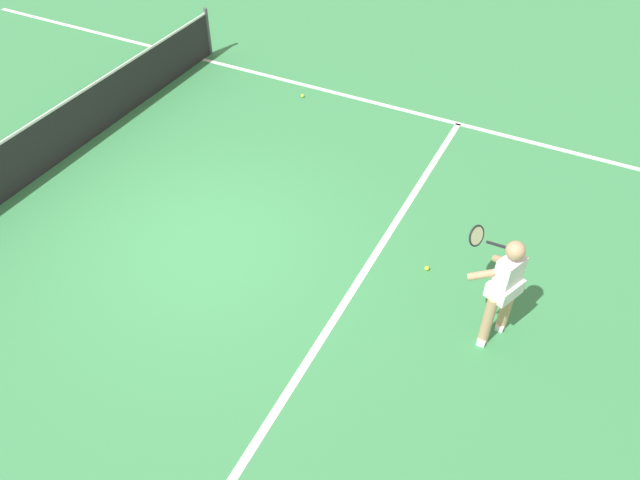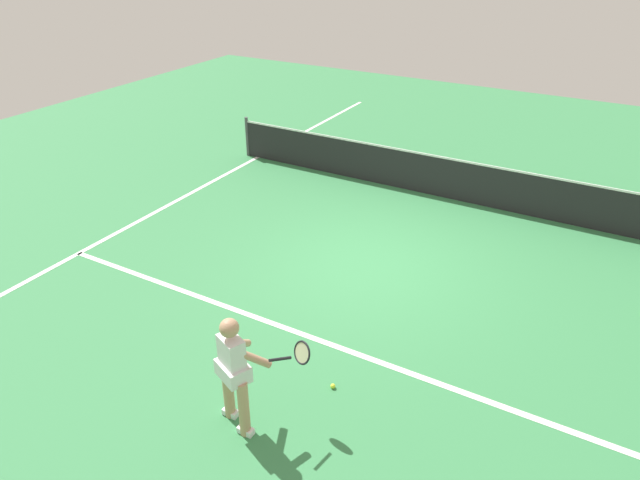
{
  "view_description": "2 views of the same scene",
  "coord_description": "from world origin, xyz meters",
  "views": [
    {
      "loc": [
        -5.15,
        -4.43,
        6.14
      ],
      "look_at": [
        -0.11,
        -1.88,
        0.95
      ],
      "focal_mm": 34.88,
      "sensor_mm": 36.0,
      "label": 1
    },
    {
      "loc": [
        3.59,
        -8.02,
        5.31
      ],
      "look_at": [
        -0.19,
        -1.4,
        1.12
      ],
      "focal_mm": 32.59,
      "sensor_mm": 36.0,
      "label": 2
    }
  ],
  "objects": [
    {
      "name": "court_net",
      "position": [
        0.0,
        3.4,
        0.47
      ],
      "size": [
        10.21,
        0.08,
        1.0
      ],
      "color": "#4C4C51",
      "rests_on": "ground"
    },
    {
      "name": "ground_plane",
      "position": [
        0.0,
        0.0,
        0.0
      ],
      "size": [
        26.87,
        26.87,
        0.0
      ],
      "primitive_type": "plane",
      "color": "#38844C"
    },
    {
      "name": "tennis_player",
      "position": [
        0.25,
        -4.09,
        0.85
      ],
      "size": [
        1.02,
        0.85,
        1.55
      ],
      "color": "tan",
      "rests_on": "ground"
    },
    {
      "name": "tennis_ball_near",
      "position": [
        4.32,
        0.75,
        0.03
      ],
      "size": [
        0.07,
        0.07,
        0.07
      ],
      "primitive_type": "sphere",
      "color": "#D1E533",
      "rests_on": "ground"
    },
    {
      "name": "tennis_ball_mid",
      "position": [
        0.93,
        -3.02,
        0.03
      ],
      "size": [
        0.07,
        0.07,
        0.07
      ],
      "primitive_type": "sphere",
      "color": "#D1E533",
      "rests_on": "ground"
    },
    {
      "name": "sideline_right_marking",
      "position": [
        4.76,
        0.0,
        0.0
      ],
      "size": [
        0.1,
        18.67,
        0.01
      ],
      "primitive_type": "cube",
      "color": "white",
      "rests_on": "ground"
    },
    {
      "name": "service_line_marking",
      "position": [
        0.0,
        -2.26,
        0.0
      ],
      "size": [
        9.53,
        0.1,
        0.01
      ],
      "primitive_type": "cube",
      "color": "white",
      "rests_on": "ground"
    }
  ]
}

